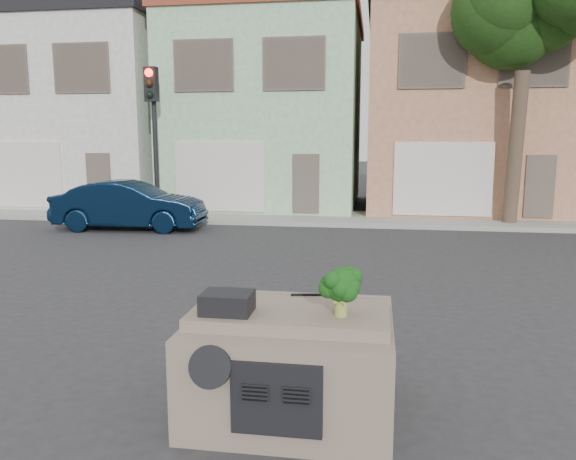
# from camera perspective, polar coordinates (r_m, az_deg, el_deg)

# --- Properties ---
(ground_plane) EXTENTS (120.00, 120.00, 0.00)m
(ground_plane) POSITION_cam_1_polar(r_m,az_deg,el_deg) (8.87, 3.33, -8.93)
(ground_plane) COLOR #303033
(ground_plane) RESTS_ON ground
(sidewalk) EXTENTS (40.00, 3.00, 0.15)m
(sidewalk) POSITION_cam_1_polar(r_m,az_deg,el_deg) (19.10, 6.42, 1.14)
(sidewalk) COLOR gray
(sidewalk) RESTS_ON ground
(townhouse_white) EXTENTS (7.20, 8.20, 7.55)m
(townhouse_white) POSITION_cam_1_polar(r_m,az_deg,el_deg) (25.77, -18.71, 11.07)
(townhouse_white) COLOR silver
(townhouse_white) RESTS_ON ground
(townhouse_mint) EXTENTS (7.20, 8.20, 7.55)m
(townhouse_mint) POSITION_cam_1_polar(r_m,az_deg,el_deg) (23.31, -1.76, 11.78)
(townhouse_mint) COLOR #9ACA9D
(townhouse_mint) RESTS_ON ground
(townhouse_tan) EXTENTS (7.20, 8.20, 7.55)m
(townhouse_tan) POSITION_cam_1_polar(r_m,az_deg,el_deg) (23.13, 17.20, 11.40)
(townhouse_tan) COLOR tan
(townhouse_tan) RESTS_ON ground
(navy_sedan) EXTENTS (4.59, 1.80, 1.49)m
(navy_sedan) POSITION_cam_1_polar(r_m,az_deg,el_deg) (17.91, -15.68, 0.06)
(navy_sedan) COLOR black
(navy_sedan) RESTS_ON ground
(traffic_signal) EXTENTS (0.40, 0.40, 5.10)m
(traffic_signal) POSITION_cam_1_polar(r_m,az_deg,el_deg) (19.32, -13.43, 8.41)
(traffic_signal) COLOR black
(traffic_signal) RESTS_ON ground
(tree_near) EXTENTS (4.40, 4.00, 8.50)m
(tree_near) POSITION_cam_1_polar(r_m,az_deg,el_deg) (18.72, 22.46, 13.15)
(tree_near) COLOR #1A3B11
(tree_near) RESTS_ON ground
(car_dashboard) EXTENTS (2.00, 1.80, 1.12)m
(car_dashboard) POSITION_cam_1_polar(r_m,az_deg,el_deg) (5.88, 0.45, -12.83)
(car_dashboard) COLOR #7D6A5C
(car_dashboard) RESTS_ON ground
(instrument_hump) EXTENTS (0.48, 0.38, 0.20)m
(instrument_hump) POSITION_cam_1_polar(r_m,az_deg,el_deg) (5.45, -6.18, -7.34)
(instrument_hump) COLOR black
(instrument_hump) RESTS_ON car_dashboard
(wiper_arm) EXTENTS (0.69, 0.15, 0.02)m
(wiper_arm) POSITION_cam_1_polar(r_m,az_deg,el_deg) (6.02, 3.65, -6.57)
(wiper_arm) COLOR black
(wiper_arm) RESTS_ON car_dashboard
(broccoli) EXTENTS (0.40, 0.40, 0.48)m
(broccoli) POSITION_cam_1_polar(r_m,az_deg,el_deg) (5.31, 5.43, -6.23)
(broccoli) COLOR #113A0F
(broccoli) RESTS_ON car_dashboard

